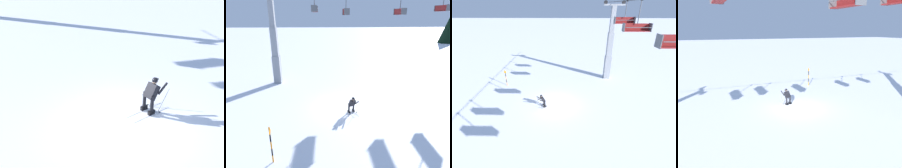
{
  "view_description": "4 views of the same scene",
  "coord_description": "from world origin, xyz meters",
  "views": [
    {
      "loc": [
        -7.39,
        2.34,
        5.54
      ],
      "look_at": [
        0.29,
        0.35,
        1.45
      ],
      "focal_mm": 42.67,
      "sensor_mm": 36.0,
      "label": 1
    },
    {
      "loc": [
        -1.35,
        -14.89,
        7.12
      ],
      "look_at": [
        -0.52,
        0.34,
        1.87
      ],
      "focal_mm": 31.44,
      "sensor_mm": 36.0,
      "label": 2
    },
    {
      "loc": [
        14.22,
        1.16,
        9.15
      ],
      "look_at": [
        0.9,
        0.9,
        2.73
      ],
      "focal_mm": 26.12,
      "sensor_mm": 36.0,
      "label": 3
    },
    {
      "loc": [
        7.3,
        15.84,
        6.3
      ],
      "look_at": [
        0.67,
        -0.15,
        2.05
      ],
      "focal_mm": 35.9,
      "sensor_mm": 36.0,
      "label": 4
    }
  ],
  "objects": [
    {
      "name": "chairlift_seat_second",
      "position": [
        0.58,
        6.64,
        7.62
      ],
      "size": [
        0.61,
        2.15,
        2.34
      ],
      "color": "black"
    },
    {
      "name": "skier_carving_main",
      "position": [
        0.49,
        -1.21,
        0.77
      ],
      "size": [
        1.15,
        1.84,
        1.48
      ],
      "color": "white",
      "rests_on": "ground_plane"
    },
    {
      "name": "ground_plane",
      "position": [
        0.0,
        0.0,
        0.0
      ],
      "size": [
        260.0,
        260.0,
        0.0
      ],
      "primitive_type": "plane",
      "color": "white"
    },
    {
      "name": "trail_marker_pole",
      "position": [
        -4.24,
        -6.44,
        1.11
      ],
      "size": [
        0.07,
        0.28,
        2.06
      ],
      "color": "orange",
      "rests_on": "ground_plane"
    }
  ]
}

